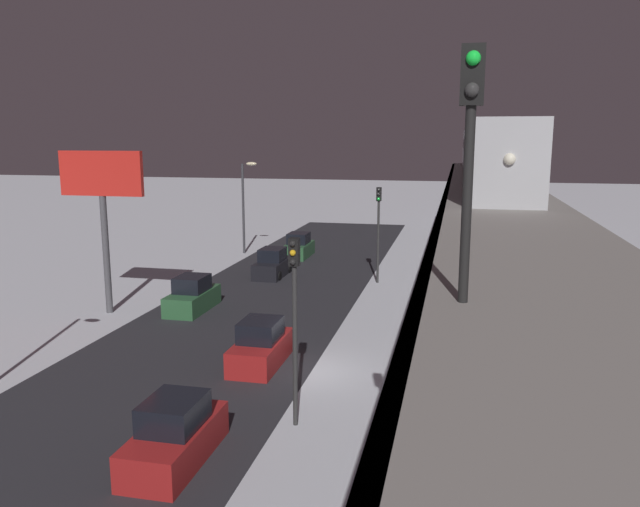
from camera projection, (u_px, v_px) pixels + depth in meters
ground_plane at (311, 371)px, 25.64m from camera, size 240.00×240.00×0.00m
avenue_asphalt at (188, 361)px, 26.82m from camera, size 11.00×90.65×0.01m
elevated_railway at (503, 236)px, 22.96m from camera, size 5.00×90.65×6.92m
subway_train at (483, 149)px, 49.15m from camera, size 2.94×55.47×3.40m
rail_signal at (470, 130)px, 9.47m from camera, size 0.36×0.41×4.00m
sedan_black at (272, 265)px, 43.40m from camera, size 1.91×4.20×1.97m
sedan_green at (192, 296)px, 34.67m from camera, size 1.80×4.10×1.97m
sedan_red at (175, 436)px, 18.39m from camera, size 1.80×4.13×1.97m
sedan_red_2 at (261, 347)px, 26.30m from camera, size 1.80×4.03×1.97m
sedan_green_2 at (299, 247)px, 50.44m from camera, size 1.80×4.03×1.97m
traffic_light_near at (294, 305)px, 20.09m from camera, size 0.32×0.44×6.40m
traffic_light_mid at (378, 221)px, 40.69m from camera, size 0.32×0.44×6.40m
commercial_billboard at (102, 190)px, 33.12m from camera, size 4.80×0.36×8.90m
street_lamp_far at (246, 196)px, 51.22m from camera, size 1.35×0.44×7.65m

